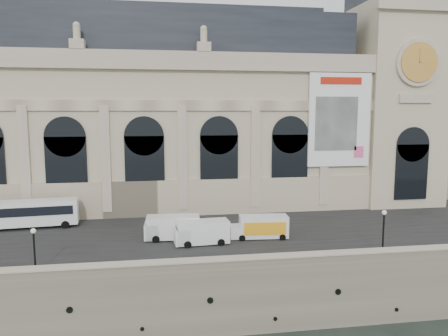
% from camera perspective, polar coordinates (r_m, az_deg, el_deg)
% --- Properties ---
extents(quay, '(160.00, 70.00, 6.00)m').
position_cam_1_polar(quay, '(73.75, -6.77, -6.12)').
color(quay, gray).
rests_on(quay, ground).
extents(street, '(160.00, 24.00, 0.06)m').
position_cam_1_polar(street, '(52.68, -5.92, -8.28)').
color(street, '#2D2D2D').
rests_on(street, quay).
extents(parapet, '(160.00, 1.40, 1.21)m').
position_cam_1_polar(parapet, '(39.77, -4.88, -12.70)').
color(parapet, gray).
rests_on(parapet, quay).
extents(museum, '(69.00, 18.70, 29.10)m').
position_cam_1_polar(museum, '(67.58, -11.96, 6.85)').
color(museum, '#BCB090').
rests_on(museum, quay).
extents(clock_pavilion, '(13.00, 14.72, 36.70)m').
position_cam_1_polar(clock_pavilion, '(74.23, 20.83, 9.43)').
color(clock_pavilion, '#BCB090').
rests_on(clock_pavilion, quay).
extents(bus_left, '(11.92, 3.62, 3.46)m').
position_cam_1_polar(bus_left, '(58.52, -24.27, -5.38)').
color(bus_left, white).
rests_on(bus_left, quay).
extents(van_b, '(5.96, 2.74, 2.59)m').
position_cam_1_polar(van_b, '(47.45, -3.25, -8.41)').
color(van_b, white).
rests_on(van_b, quay).
extents(van_c, '(6.17, 2.77, 2.70)m').
position_cam_1_polar(van_c, '(49.42, -7.10, -7.74)').
color(van_c, white).
rests_on(van_c, quay).
extents(box_truck, '(6.63, 2.75, 2.61)m').
position_cam_1_polar(box_truck, '(49.72, 4.75, -7.69)').
color(box_truck, white).
rests_on(box_truck, quay).
extents(lamp_left, '(0.44, 0.44, 4.29)m').
position_cam_1_polar(lamp_left, '(41.80, -23.51, -10.11)').
color(lamp_left, black).
rests_on(lamp_left, quay).
extents(lamp_right, '(0.47, 0.47, 4.58)m').
position_cam_1_polar(lamp_right, '(46.57, 20.09, -7.96)').
color(lamp_right, black).
rests_on(lamp_right, quay).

